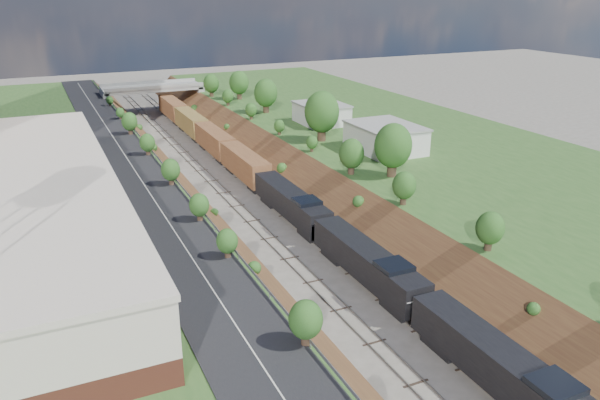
# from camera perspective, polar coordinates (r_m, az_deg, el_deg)

# --- Properties ---
(platform_left) EXTENTS (44.00, 180.00, 5.00)m
(platform_left) POSITION_cam_1_polar(r_m,az_deg,el_deg) (90.49, -26.84, 0.04)
(platform_left) COLOR #2F5422
(platform_left) RESTS_ON ground
(platform_right) EXTENTS (44.00, 180.00, 5.00)m
(platform_right) POSITION_cam_1_polar(r_m,az_deg,el_deg) (108.77, 10.14, 5.09)
(platform_right) COLOR #2F5422
(platform_right) RESTS_ON ground
(embankment_left) EXTENTS (10.00, 180.00, 10.00)m
(embankment_left) POSITION_cam_1_polar(r_m,az_deg,el_deg) (92.63, -13.03, 0.57)
(embankment_left) COLOR brown
(embankment_left) RESTS_ON ground
(embankment_right) EXTENTS (10.00, 180.00, 10.00)m
(embankment_right) POSITION_cam_1_polar(r_m,az_deg,el_deg) (98.97, -0.52, 2.38)
(embankment_right) COLOR brown
(embankment_right) RESTS_ON ground
(rail_left_track) EXTENTS (1.58, 180.00, 0.18)m
(rail_left_track) POSITION_cam_1_polar(r_m,az_deg,el_deg) (94.47, -8.06, 1.35)
(rail_left_track) COLOR gray
(rail_left_track) RESTS_ON ground
(rail_right_track) EXTENTS (1.58, 180.00, 0.18)m
(rail_right_track) POSITION_cam_1_polar(r_m,az_deg,el_deg) (95.98, -5.10, 1.78)
(rail_right_track) COLOR gray
(rail_right_track) RESTS_ON ground
(road) EXTENTS (8.00, 180.00, 0.10)m
(road) POSITION_cam_1_polar(r_m,az_deg,el_deg) (90.38, -16.06, 3.17)
(road) COLOR black
(road) RESTS_ON platform_left
(guardrail) EXTENTS (0.10, 171.00, 0.70)m
(guardrail) POSITION_cam_1_polar(r_m,az_deg,el_deg) (90.70, -13.52, 3.79)
(guardrail) COLOR #99999E
(guardrail) RESTS_ON platform_left
(commercial_building) EXTENTS (14.30, 62.30, 7.00)m
(commercial_building) POSITION_cam_1_polar(r_m,az_deg,el_deg) (67.56, -23.66, -0.43)
(commercial_building) COLOR brown
(commercial_building) RESTS_ON platform_left
(overpass) EXTENTS (24.50, 8.30, 7.40)m
(overpass) POSITION_cam_1_polar(r_m,az_deg,el_deg) (152.60, -14.19, 10.06)
(overpass) COLOR gray
(overpass) RESTS_ON ground
(white_building_near) EXTENTS (9.00, 12.00, 4.00)m
(white_building_near) POSITION_cam_1_polar(r_m,az_deg,el_deg) (96.06, 8.31, 5.96)
(white_building_near) COLOR silver
(white_building_near) RESTS_ON platform_right
(white_building_far) EXTENTS (8.00, 10.00, 3.60)m
(white_building_far) POSITION_cam_1_polar(r_m,az_deg,el_deg) (114.45, 2.10, 8.36)
(white_building_far) COLOR silver
(white_building_far) RESTS_ON platform_right
(tree_right_large) EXTENTS (5.25, 5.25, 7.61)m
(tree_right_large) POSITION_cam_1_polar(r_m,az_deg,el_deg) (82.31, 9.07, 5.22)
(tree_right_large) COLOR #473323
(tree_right_large) RESTS_ON platform_right
(tree_left_crest) EXTENTS (2.45, 2.45, 3.55)m
(tree_left_crest) POSITION_cam_1_polar(r_m,az_deg,el_deg) (53.89, -5.20, -5.54)
(tree_left_crest) COLOR #473323
(tree_left_crest) RESTS_ON platform_left
(freight_train) EXTENTS (3.20, 128.51, 4.74)m
(freight_train) POSITION_cam_1_polar(r_m,az_deg,el_deg) (94.25, -4.93, 3.08)
(freight_train) COLOR black
(freight_train) RESTS_ON ground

